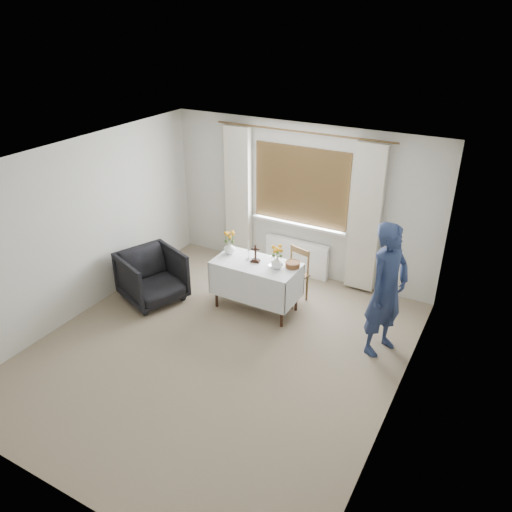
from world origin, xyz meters
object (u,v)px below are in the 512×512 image
at_px(flower_vase_right, 277,262).
at_px(person, 387,290).
at_px(armchair, 152,277).
at_px(altar_table, 256,286).
at_px(wooden_cross, 255,253).
at_px(wooden_chair, 292,276).
at_px(flower_vase_left, 230,248).

bearing_deg(flower_vase_right, person, -2.92).
relative_size(armchair, flower_vase_right, 4.79).
bearing_deg(armchair, altar_table, -49.02).
distance_m(altar_table, wooden_cross, 0.52).
distance_m(wooden_chair, wooden_cross, 0.75).
height_order(wooden_chair, flower_vase_right, flower_vase_right).
height_order(person, flower_vase_right, person).
bearing_deg(altar_table, wooden_cross, 133.70).
bearing_deg(armchair, person, -60.79).
xyz_separation_m(altar_table, flower_vase_left, (-0.49, 0.08, 0.47)).
distance_m(altar_table, person, 1.96).
relative_size(altar_table, wooden_cross, 4.60).
bearing_deg(wooden_chair, altar_table, -111.98).
distance_m(altar_table, flower_vase_right, 0.58).
relative_size(flower_vase_left, flower_vase_right, 1.01).
relative_size(person, flower_vase_right, 9.91).
bearing_deg(flower_vase_right, flower_vase_left, 174.83).
bearing_deg(altar_table, wooden_chair, 52.19).
height_order(wooden_chair, person, person).
bearing_deg(wooden_chair, wooden_cross, -115.65).
xyz_separation_m(armchair, flower_vase_left, (1.01, 0.61, 0.46)).
bearing_deg(flower_vase_right, altar_table, -178.85).
xyz_separation_m(altar_table, person, (1.89, -0.07, 0.51)).
bearing_deg(flower_vase_left, wooden_chair, 24.12).
relative_size(altar_table, flower_vase_right, 6.89).
bearing_deg(flower_vase_left, flower_vase_right, -5.17).
distance_m(armchair, flower_vase_right, 1.96).
bearing_deg(flower_vase_left, wooden_cross, -6.61).
xyz_separation_m(person, flower_vase_left, (-2.38, 0.15, -0.04)).
distance_m(wooden_chair, person, 1.69).
distance_m(flower_vase_left, flower_vase_right, 0.83).
xyz_separation_m(wooden_chair, armchair, (-1.86, -0.99, -0.03)).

